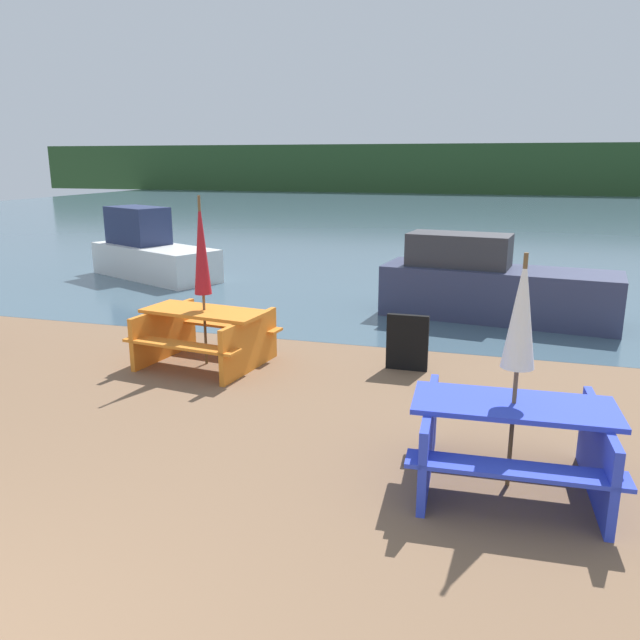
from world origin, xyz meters
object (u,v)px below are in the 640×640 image
(umbrella_crimson, at_px, (201,247))
(signboard, at_px, (407,343))
(picnic_table_blue, at_px, (511,436))
(picnic_table_orange, at_px, (205,332))
(boat, at_px, (491,287))
(boat_second, at_px, (150,252))
(umbrella_white, at_px, (521,314))

(umbrella_crimson, xyz_separation_m, signboard, (2.67, 0.51, -1.23))
(picnic_table_blue, bearing_deg, signboard, 114.68)
(picnic_table_orange, distance_m, umbrella_crimson, 1.15)
(picnic_table_orange, height_order, boat, boat)
(umbrella_crimson, relative_size, boat_second, 0.62)
(umbrella_crimson, bearing_deg, boat_second, 126.72)
(picnic_table_blue, xyz_separation_m, picnic_table_orange, (-3.96, 2.29, -0.00))
(umbrella_crimson, relative_size, boat, 0.55)
(umbrella_crimson, bearing_deg, boat, 45.37)
(picnic_table_blue, height_order, umbrella_white, umbrella_white)
(boat, relative_size, signboard, 5.46)
(picnic_table_blue, distance_m, umbrella_crimson, 4.72)
(signboard, bearing_deg, picnic_table_orange, -169.12)
(umbrella_white, bearing_deg, boat_second, 135.86)
(signboard, bearing_deg, umbrella_crimson, -169.12)
(picnic_table_orange, relative_size, boat, 0.45)
(umbrella_white, relative_size, boat_second, 0.55)
(boat_second, relative_size, signboard, 4.89)
(picnic_table_blue, xyz_separation_m, boat, (-0.29, 6.00, 0.11))
(picnic_table_blue, height_order, boat_second, boat_second)
(signboard, bearing_deg, boat, 72.73)
(umbrella_crimson, height_order, boat_second, umbrella_crimson)
(picnic_table_orange, xyz_separation_m, umbrella_crimson, (0.00, 0.00, 1.15))
(umbrella_white, distance_m, signboard, 3.29)
(boat, xyz_separation_m, boat_second, (-7.86, 1.91, 0.03))
(boat, bearing_deg, umbrella_crimson, -127.39)
(picnic_table_orange, xyz_separation_m, boat, (3.67, 3.71, 0.11))
(umbrella_crimson, xyz_separation_m, boat, (3.67, 3.71, -1.04))
(picnic_table_orange, relative_size, signboard, 2.44)
(picnic_table_blue, bearing_deg, boat_second, 135.86)
(signboard, bearing_deg, umbrella_white, -65.32)
(umbrella_white, bearing_deg, picnic_table_orange, 149.96)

